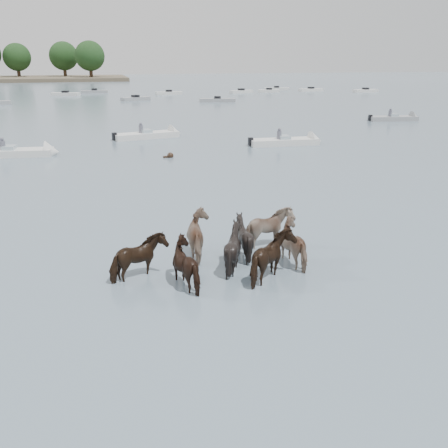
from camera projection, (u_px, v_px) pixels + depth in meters
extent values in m
plane|color=#4B5C6C|center=(177.00, 283.00, 15.10)|extent=(400.00, 400.00, 0.00)
imported|color=black|center=(138.00, 260.00, 15.28)|extent=(2.00, 1.62, 1.54)
imported|color=#7C6354|center=(202.00, 237.00, 17.05)|extent=(1.89, 2.04, 1.68)
imported|color=black|center=(243.00, 240.00, 16.98)|extent=(1.88, 1.88, 1.55)
imported|color=gray|center=(268.00, 230.00, 17.83)|extent=(2.07, 1.42, 1.60)
imported|color=black|center=(191.00, 265.00, 14.88)|extent=(1.99, 2.01, 1.54)
imported|color=black|center=(233.00, 250.00, 15.94)|extent=(1.89, 1.81, 1.63)
imported|color=black|center=(272.00, 260.00, 15.13)|extent=(2.01, 2.02, 1.65)
imported|color=gray|center=(298.00, 245.00, 16.45)|extent=(1.97, 2.05, 1.59)
sphere|color=black|center=(170.00, 156.00, 34.02)|extent=(0.44, 0.44, 0.44)
cube|color=black|center=(167.00, 157.00, 33.99)|extent=(0.50, 0.22, 0.18)
cube|color=silver|center=(10.00, 153.00, 34.39)|extent=(5.79, 2.20, 0.55)
cone|color=silver|center=(53.00, 152.00, 34.80)|extent=(1.07, 1.69, 1.60)
cube|color=#99ADB7|center=(9.00, 148.00, 34.28)|extent=(0.92, 1.20, 0.35)
cylinder|color=#595966|center=(3.00, 146.00, 34.12)|extent=(0.36, 0.36, 0.70)
sphere|color=#595966|center=(2.00, 139.00, 33.97)|extent=(0.24, 0.24, 0.24)
cube|color=silver|center=(146.00, 136.00, 42.09)|extent=(5.67, 2.88, 0.55)
cone|color=silver|center=(176.00, 134.00, 43.34)|extent=(1.26, 1.77, 1.60)
cube|color=#99ADB7|center=(146.00, 132.00, 41.98)|extent=(1.05, 1.28, 0.35)
cube|color=black|center=(114.00, 136.00, 40.79)|extent=(0.42, 0.42, 0.60)
cylinder|color=#595966|center=(141.00, 129.00, 41.82)|extent=(0.36, 0.36, 0.70)
sphere|color=#595966|center=(141.00, 124.00, 41.67)|extent=(0.24, 0.24, 0.24)
cube|color=silver|center=(284.00, 142.00, 38.87)|extent=(5.41, 1.79, 0.55)
cone|color=silver|center=(316.00, 141.00, 39.44)|extent=(0.96, 1.63, 1.60)
cube|color=#99ADB7|center=(284.00, 138.00, 38.76)|extent=(0.84, 1.15, 0.35)
cube|color=black|center=(251.00, 142.00, 38.26)|extent=(0.36, 0.36, 0.60)
cylinder|color=#595966|center=(279.00, 135.00, 38.60)|extent=(0.36, 0.36, 0.70)
sphere|color=#595966|center=(279.00, 130.00, 38.46)|extent=(0.24, 0.24, 0.24)
cube|color=gray|center=(393.00, 119.00, 53.78)|extent=(5.26, 2.34, 0.55)
cone|color=gray|center=(415.00, 118.00, 54.05)|extent=(1.13, 1.72, 1.60)
cube|color=#99ADB7|center=(393.00, 115.00, 53.67)|extent=(0.96, 1.23, 0.35)
cube|color=black|center=(370.00, 118.00, 53.47)|extent=(0.40, 0.40, 0.60)
cylinder|color=#595966|center=(390.00, 114.00, 53.51)|extent=(0.36, 0.36, 0.70)
sphere|color=#595966|center=(391.00, 109.00, 53.37)|extent=(0.24, 0.24, 0.24)
cube|color=silver|center=(65.00, 94.00, 89.18)|extent=(5.23, 3.32, 0.60)
cube|color=black|center=(65.00, 92.00, 89.06)|extent=(1.31, 1.31, 0.50)
cube|color=gray|center=(94.00, 92.00, 95.59)|extent=(4.93, 1.57, 0.60)
cube|color=black|center=(94.00, 90.00, 95.47)|extent=(1.01, 1.01, 0.50)
cube|color=gray|center=(136.00, 99.00, 79.07)|extent=(4.79, 3.08, 0.60)
cube|color=black|center=(135.00, 97.00, 78.95)|extent=(1.30, 1.30, 0.50)
cube|color=silver|center=(169.00, 93.00, 91.55)|extent=(4.83, 1.72, 0.60)
cube|color=black|center=(169.00, 91.00, 91.43)|extent=(1.04, 1.04, 0.50)
cube|color=gray|center=(217.00, 100.00, 76.51)|extent=(5.67, 2.75, 0.60)
cube|color=black|center=(217.00, 98.00, 76.39)|extent=(1.21, 1.21, 0.50)
cube|color=silver|center=(241.00, 92.00, 95.62)|extent=(4.65, 2.48, 0.60)
cube|color=black|center=(241.00, 90.00, 95.50)|extent=(1.20, 1.20, 0.50)
cube|color=silver|center=(269.00, 91.00, 97.48)|extent=(4.21, 1.98, 0.60)
cube|color=black|center=(269.00, 89.00, 97.36)|extent=(1.11, 1.11, 0.50)
cube|color=silver|center=(277.00, 89.00, 103.88)|extent=(5.32, 2.79, 0.60)
cube|color=black|center=(277.00, 87.00, 103.76)|extent=(1.23, 1.23, 0.50)
cube|color=silver|center=(311.00, 90.00, 100.68)|extent=(5.36, 2.40, 0.60)
cube|color=black|center=(311.00, 88.00, 100.56)|extent=(1.16, 1.16, 0.50)
cube|color=silver|center=(365.00, 91.00, 98.19)|extent=(5.18, 1.97, 0.60)
cube|color=black|center=(366.00, 89.00, 98.07)|extent=(1.09, 1.09, 0.50)
cylinder|color=#382619|center=(19.00, 74.00, 151.21)|extent=(1.00, 1.00, 3.64)
sphere|color=black|center=(17.00, 57.00, 149.71)|extent=(8.09, 8.09, 8.09)
cylinder|color=#382619|center=(65.00, 73.00, 153.59)|extent=(1.00, 1.00, 3.82)
sphere|color=black|center=(63.00, 56.00, 152.02)|extent=(8.49, 8.49, 8.49)
cylinder|color=#382619|center=(91.00, 74.00, 146.85)|extent=(1.00, 1.00, 3.83)
sphere|color=black|center=(90.00, 56.00, 145.27)|extent=(8.51, 8.51, 8.51)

